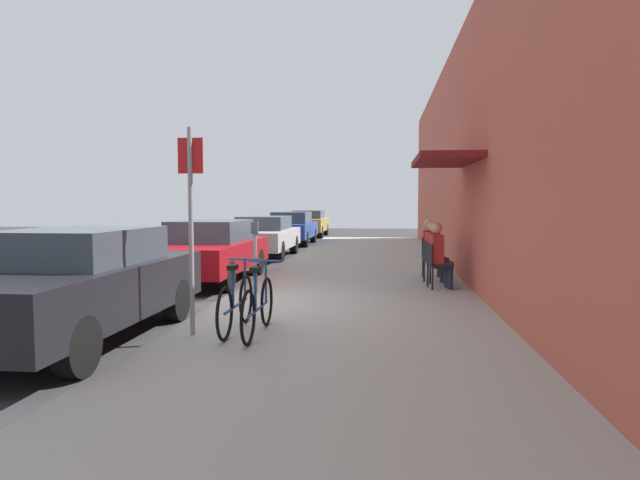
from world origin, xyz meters
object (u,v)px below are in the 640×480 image
Objects in this scene: parked_car_0 at (77,283)px; seated_patron_0 at (439,253)px; seated_patron_2 at (431,246)px; bicycle_1 at (236,304)px; cafe_chair_2 at (428,254)px; parked_car_2 at (264,236)px; parked_car_3 at (291,228)px; street_sign at (191,214)px; parking_meter at (255,252)px; seated_patron_1 at (435,250)px; parked_car_1 at (210,250)px; parked_car_4 at (309,223)px; cafe_chair_0 at (436,263)px; bicycle_0 at (258,307)px; cafe_chair_1 at (432,259)px.

parked_car_0 is 3.41× the size of seated_patron_0.
parked_car_0 reaches higher than seated_patron_2.
bicycle_1 is 6.44m from cafe_chair_2.
parked_car_3 reaches higher than parked_car_2.
parked_car_0 is 1.00× the size of parked_car_2.
street_sign is 6.97m from seated_patron_2.
parked_car_2 is at bearing 133.78° from seated_patron_2.
street_sign reaches higher than parking_meter.
seated_patron_0 is (4.98, -7.02, 0.11)m from parked_car_2.
seated_patron_0 is at bearing -89.99° from seated_patron_2.
parked_car_0 is 1.00× the size of parked_car_3.
parked_car_0 is at bearing -134.97° from seated_patron_1.
parked_car_2 is at bearing 90.00° from parked_car_0.
seated_patron_0 is at bearing 14.64° from parking_meter.
parked_car_1 is at bearing -90.00° from parked_car_3.
parked_car_4 is 3.41× the size of seated_patron_0.
parked_car_2 is 1.00× the size of parked_car_3.
bicycle_1 is at bearing -126.86° from cafe_chair_0.
parking_meter is at bearing -165.36° from seated_patron_0.
seated_patron_1 is at bearing -86.69° from cafe_chair_2.
cafe_chair_2 is at bearing -65.41° from parked_car_3.
bicycle_0 is at bearing 3.05° from parked_car_0.
seated_patron_1 is (3.48, 4.94, -0.82)m from street_sign.
parked_car_4 is 2.57× the size of bicycle_1.
parked_car_3 is 12.81m from seated_patron_1.
parked_car_0 is 1.00× the size of parked_car_1.
parked_car_1 is at bearing -90.00° from parked_car_2.
parked_car_2 is at bearing 128.19° from cafe_chair_1.
parked_car_3 is 11.86m from seated_patron_2.
seated_patron_1 reaches higher than bicycle_1.
bicycle_0 is 5.50m from cafe_chair_1.
parked_car_0 is at bearing -129.19° from cafe_chair_2.
cafe_chair_0 is 0.77m from cafe_chair_1.
parked_car_0 is at bearing -129.55° from seated_patron_2.
bicycle_0 is (0.78, -3.19, -0.41)m from parking_meter.
bicycle_1 is 5.56m from seated_patron_1.
parked_car_4 is 5.06× the size of cafe_chair_2.
cafe_chair_2 is (-0.00, 1.06, 0.00)m from cafe_chair_1.
parking_meter reaches higher than cafe_chair_2.
cafe_chair_0 is (4.92, -18.28, -0.11)m from parked_car_4.
parked_car_2 is (0.00, 5.78, -0.01)m from parked_car_1.
cafe_chair_0 is (4.92, 4.20, -0.13)m from parked_car_0.
bicycle_0 and bicycle_1 have the same top height.
street_sign is at bearing -90.88° from parking_meter.
parking_meter is at bearing -141.63° from seated_patron_2.
street_sign reaches higher than seated_patron_2.
seated_patron_1 reaches higher than bicycle_0.
parked_car_3 is 11.83m from cafe_chair_2.
parked_car_2 is 3.33× the size of parking_meter.
seated_patron_2 is (0.06, 1.06, 0.19)m from cafe_chair_1.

